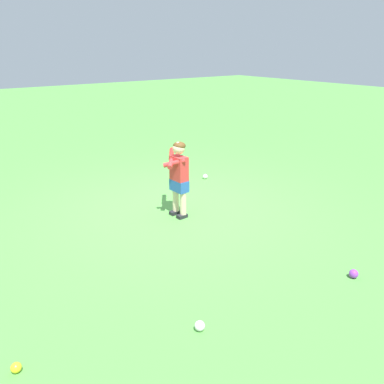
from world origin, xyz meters
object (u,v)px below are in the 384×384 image
at_px(child_batter, 178,172).
at_px(play_ball_behind_batter, 16,368).
at_px(play_ball_far_left, 354,274).
at_px(play_ball_by_bucket, 200,326).
at_px(play_ball_near_batter, 205,176).

xyz_separation_m(child_batter, play_ball_behind_batter, (2.66, 1.67, -0.61)).
height_order(child_batter, play_ball_far_left, child_batter).
relative_size(child_batter, play_ball_behind_batter, 13.29).
bearing_deg(play_ball_by_bucket, play_ball_behind_batter, -18.15).
relative_size(play_ball_behind_batter, play_ball_by_bucket, 0.89).
xyz_separation_m(play_ball_near_batter, play_ball_far_left, (0.81, 3.52, 0.00)).
height_order(play_ball_near_batter, play_ball_far_left, play_ball_far_left).
distance_m(child_batter, play_ball_behind_batter, 3.20).
bearing_deg(play_ball_far_left, play_ball_near_batter, -103.02).
height_order(child_batter, play_ball_by_bucket, child_batter).
bearing_deg(play_ball_near_batter, play_ball_far_left, 76.98).
bearing_deg(play_ball_by_bucket, play_ball_near_batter, -129.24).
bearing_deg(play_ball_far_left, play_ball_behind_batter, -13.61).
bearing_deg(play_ball_behind_batter, play_ball_far_left, 166.39).
bearing_deg(child_batter, play_ball_behind_batter, 32.20).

